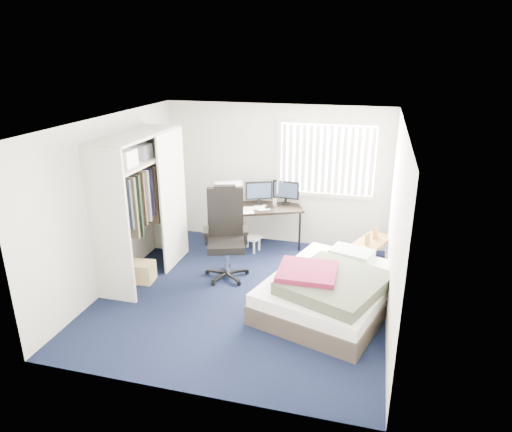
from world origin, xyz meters
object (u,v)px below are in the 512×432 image
object	(u,v)px
desk	(257,205)
bed	(330,289)
nightstand	(372,244)
office_chair	(226,243)

from	to	relation	value
desk	bed	distance (m)	2.40
nightstand	office_chair	bearing A→B (deg)	-162.27
office_chair	nightstand	world-z (taller)	office_chair
office_chair	bed	xyz separation A→B (m)	(1.69, -0.59, -0.26)
desk	nightstand	size ratio (longest dim) A/B	1.96
desk	office_chair	size ratio (longest dim) A/B	1.19
desk	office_chair	bearing A→B (deg)	-98.52
nightstand	desk	bearing A→B (deg)	165.72
office_chair	bed	size ratio (longest dim) A/B	0.59
office_chair	bed	bearing A→B (deg)	-19.25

